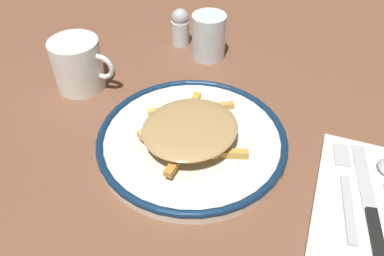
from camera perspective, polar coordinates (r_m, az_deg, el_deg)
name	(u,v)px	position (r m, az deg, el deg)	size (l,w,h in m)	color
ground_plane	(192,145)	(0.62, 0.00, -2.51)	(2.60, 2.60, 0.00)	brown
plate	(192,140)	(0.61, 0.00, -1.72)	(0.30, 0.30, 0.02)	silver
fries_heap	(192,129)	(0.58, -0.06, -0.13)	(0.20, 0.21, 0.04)	gold
napkin	(367,204)	(0.58, 24.34, -10.16)	(0.14, 0.23, 0.01)	silver
fork	(346,188)	(0.58, 21.72, -8.26)	(0.04, 0.18, 0.00)	silver
knife	(371,212)	(0.57, 24.86, -11.14)	(0.05, 0.21, 0.01)	black
water_glass	(209,36)	(0.80, 2.47, 13.33)	(0.07, 0.07, 0.09)	silver
coffee_mug	(78,65)	(0.74, -16.40, 8.96)	(0.12, 0.09, 0.09)	white
salt_shaker	(180,27)	(0.84, -1.73, 14.69)	(0.04, 0.04, 0.08)	silver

